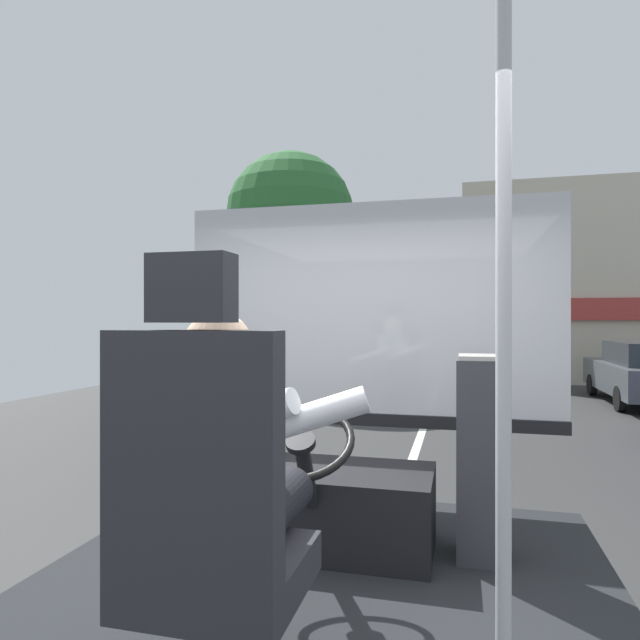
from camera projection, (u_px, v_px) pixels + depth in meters
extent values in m
cube|color=#2D2D2D|center=(429.00, 414.00, 10.62)|extent=(18.00, 44.00, 0.05)
cube|color=silver|center=(429.00, 413.00, 10.62)|extent=(0.12, 39.60, 0.00)
cube|color=black|center=(297.00, 636.00, 2.09)|extent=(2.60, 3.20, 0.06)
cube|color=#28282D|center=(222.00, 573.00, 1.63)|extent=(0.48, 0.48, 0.12)
cube|color=#28282D|center=(192.00, 457.00, 1.44)|extent=(0.48, 0.10, 0.66)
cube|color=#28282D|center=(192.00, 288.00, 1.44)|extent=(0.22, 0.10, 0.18)
cylinder|color=black|center=(269.00, 511.00, 1.75)|extent=(0.16, 0.50, 0.16)
cylinder|color=black|center=(216.00, 507.00, 1.80)|extent=(0.16, 0.50, 0.16)
cylinder|color=silver|center=(218.00, 467.00, 1.60)|extent=(0.34, 0.34, 0.52)
cube|color=navy|center=(242.00, 433.00, 1.77)|extent=(0.06, 0.01, 0.32)
sphere|color=beige|center=(218.00, 346.00, 1.60)|extent=(0.20, 0.20, 0.20)
cylinder|color=silver|center=(283.00, 425.00, 1.83)|extent=(0.58, 0.20, 0.26)
cylinder|color=silver|center=(222.00, 422.00, 1.89)|extent=(0.58, 0.20, 0.26)
cube|color=black|center=(325.00, 507.00, 2.86)|extent=(1.10, 0.56, 0.40)
cylinder|color=black|center=(306.00, 473.00, 2.50)|extent=(0.07, 0.24, 0.35)
torus|color=black|center=(301.00, 442.00, 2.42)|extent=(0.48, 0.43, 0.27)
cylinder|color=black|center=(301.00, 442.00, 2.42)|extent=(0.13, 0.13, 0.09)
cylinder|color=#B7B7BC|center=(504.00, 360.00, 1.56)|extent=(0.04, 0.04, 2.11)
cube|color=#333338|center=(478.00, 458.00, 2.71)|extent=(0.21, 0.28, 0.98)
cube|color=#9E9993|center=(479.00, 357.00, 2.71)|extent=(0.19, 0.25, 0.02)
cube|color=silver|center=(367.00, 307.00, 3.66)|extent=(2.50, 0.01, 1.40)
cube|color=black|center=(367.00, 419.00, 3.66)|extent=(2.50, 0.08, 0.08)
cylinder|color=#4C3828|center=(290.00, 326.00, 13.28)|extent=(0.34, 0.34, 3.28)
sphere|color=#28622D|center=(290.00, 217.00, 13.28)|extent=(3.06, 3.06, 3.06)
cylinder|color=black|center=(592.00, 385.00, 13.07)|extent=(0.14, 0.50, 0.50)
cylinder|color=black|center=(620.00, 399.00, 10.77)|extent=(0.14, 0.50, 0.50)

